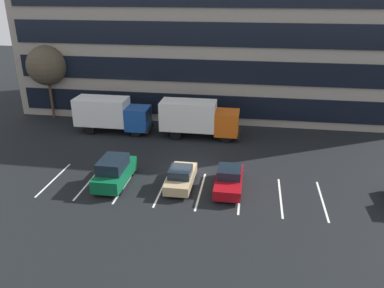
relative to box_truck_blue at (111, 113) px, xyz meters
name	(u,v)px	position (x,y,z in m)	size (l,w,h in m)	color
ground_plane	(189,170)	(8.92, -7.31, -1.94)	(120.00, 120.00, 0.00)	black
office_building	(214,29)	(8.92, 10.64, 7.06)	(41.81, 13.72, 18.00)	gray
lot_markings	(181,189)	(8.92, -10.51, -1.94)	(19.74, 5.40, 0.01)	silver
box_truck_blue	(111,113)	(0.00, 0.00, 0.00)	(7.43, 2.46, 3.45)	#194799
box_truck_orange	(198,117)	(8.65, -0.06, 0.03)	(7.56, 2.50, 3.51)	#D85914
sedan_tan	(181,177)	(8.80, -9.98, -1.22)	(1.78, 4.25, 1.52)	tan
suv_forest	(114,171)	(3.94, -10.40, -0.93)	(1.97, 4.64, 2.10)	#0C5933
sedan_maroon	(229,180)	(12.29, -9.90, -1.18)	(1.87, 4.48, 1.60)	maroon
bare_tree	(47,66)	(-8.08, 3.45, 3.77)	(4.17, 4.17, 7.81)	#473323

